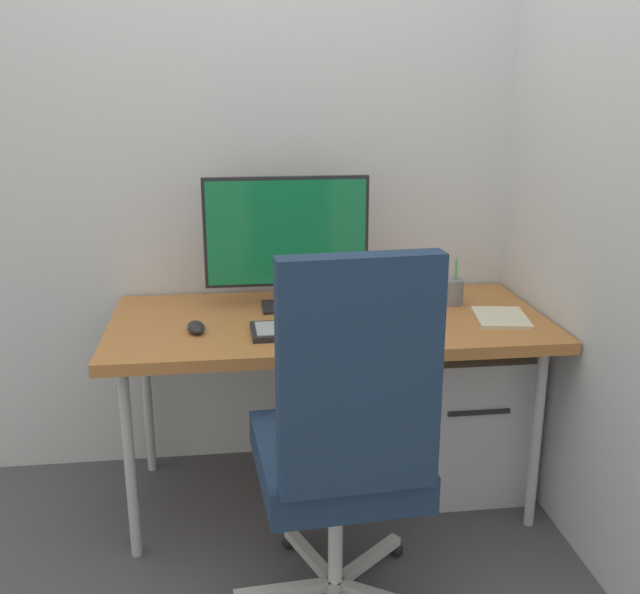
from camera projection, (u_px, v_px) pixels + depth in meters
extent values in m
plane|color=#4C4C51|center=(328.00, 494.00, 2.82)|extent=(8.00, 8.00, 0.00)
cube|color=silver|center=(315.00, 117.00, 2.80)|extent=(3.15, 0.04, 2.80)
cube|color=silver|center=(592.00, 125.00, 2.30)|extent=(0.04, 2.34, 2.80)
cube|color=#B27038|center=(329.00, 323.00, 2.62)|extent=(1.55, 0.73, 0.04)
cylinder|color=#B2B5BA|center=(130.00, 464.00, 2.37)|extent=(0.04, 0.04, 0.68)
cylinder|color=#B2B5BA|center=(536.00, 439.00, 2.53)|extent=(0.04, 0.04, 0.68)
cylinder|color=#B2B5BA|center=(147.00, 393.00, 2.91)|extent=(0.04, 0.04, 0.68)
cylinder|color=#B2B5BA|center=(481.00, 376.00, 3.07)|extent=(0.04, 0.04, 0.68)
cube|color=silver|center=(285.00, 591.00, 2.19)|extent=(0.31, 0.06, 0.03)
sphere|color=black|center=(396.00, 549.00, 2.44)|extent=(0.05, 0.05, 0.05)
cube|color=silver|center=(367.00, 560.00, 2.32)|extent=(0.26, 0.23, 0.03)
sphere|color=black|center=(289.00, 542.00, 2.48)|extent=(0.05, 0.05, 0.05)
cube|color=silver|center=(311.00, 556.00, 2.34)|extent=(0.15, 0.30, 0.03)
cylinder|color=silver|center=(335.00, 528.00, 2.16)|extent=(0.04, 0.04, 0.36)
cube|color=navy|center=(336.00, 458.00, 2.10)|extent=(0.48, 0.53, 0.11)
cube|color=navy|center=(359.00, 377.00, 1.76)|extent=(0.40, 0.10, 0.60)
cube|color=silver|center=(457.00, 413.00, 2.85)|extent=(0.46, 0.47, 0.57)
cube|color=#262628|center=(479.00, 412.00, 2.59)|extent=(0.23, 0.01, 0.02)
cube|color=black|center=(288.00, 306.00, 2.72)|extent=(0.19, 0.15, 0.01)
cube|color=black|center=(287.00, 293.00, 2.72)|extent=(0.04, 0.02, 0.09)
cube|color=black|center=(287.00, 232.00, 2.65)|extent=(0.60, 0.02, 0.40)
cube|color=#14723F|center=(287.00, 232.00, 2.64)|extent=(0.58, 0.01, 0.38)
cube|color=black|center=(309.00, 329.00, 2.46)|extent=(0.39, 0.19, 0.02)
cube|color=#9EA0A5|center=(309.00, 326.00, 2.45)|extent=(0.36, 0.15, 0.00)
ellipsoid|color=black|center=(196.00, 327.00, 2.46)|extent=(0.08, 0.12, 0.03)
cylinder|color=slate|center=(451.00, 291.00, 2.76)|extent=(0.10, 0.10, 0.10)
cylinder|color=#B2B5BA|center=(449.00, 278.00, 2.74)|extent=(0.02, 0.01, 0.11)
cylinder|color=#B2B5BA|center=(454.00, 277.00, 2.75)|extent=(0.02, 0.01, 0.11)
torus|color=purple|center=(451.00, 289.00, 2.76)|extent=(0.03, 0.03, 0.01)
cylinder|color=#3FAD59|center=(456.00, 278.00, 2.74)|extent=(0.01, 0.02, 0.15)
cube|color=beige|center=(501.00, 317.00, 2.59)|extent=(0.21, 0.25, 0.01)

